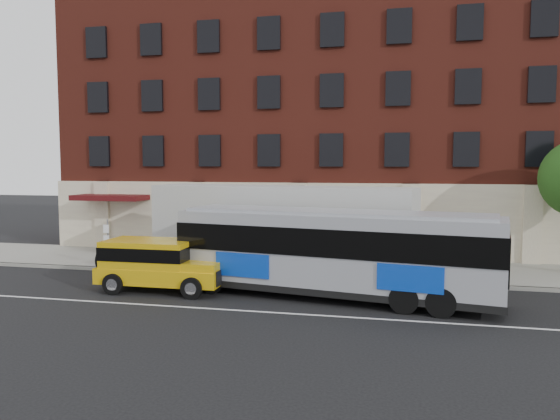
% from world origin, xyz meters
% --- Properties ---
extents(ground, '(120.00, 120.00, 0.00)m').
position_xyz_m(ground, '(0.00, 0.00, 0.00)').
color(ground, black).
rests_on(ground, ground).
extents(sidewalk, '(60.00, 6.00, 0.15)m').
position_xyz_m(sidewalk, '(0.00, 9.00, 0.07)').
color(sidewalk, gray).
rests_on(sidewalk, ground).
extents(kerb, '(60.00, 0.25, 0.15)m').
position_xyz_m(kerb, '(0.00, 6.00, 0.07)').
color(kerb, gray).
rests_on(kerb, ground).
extents(lane_line, '(60.00, 0.12, 0.01)m').
position_xyz_m(lane_line, '(0.00, 0.50, 0.01)').
color(lane_line, silver).
rests_on(lane_line, ground).
extents(building, '(30.00, 12.10, 15.00)m').
position_xyz_m(building, '(-0.01, 16.92, 7.58)').
color(building, maroon).
rests_on(building, sidewalk).
extents(sign_pole, '(0.30, 0.20, 2.50)m').
position_xyz_m(sign_pole, '(-8.50, 6.15, 1.45)').
color(sign_pole, slate).
rests_on(sign_pole, ground).
extents(city_bus, '(12.76, 4.74, 3.42)m').
position_xyz_m(city_bus, '(3.01, 3.01, 1.89)').
color(city_bus, '#95979E').
rests_on(city_bus, ground).
extents(yellow_suv, '(5.48, 2.44, 2.09)m').
position_xyz_m(yellow_suv, '(-4.25, 2.72, 1.20)').
color(yellow_suv, gold).
rests_on(yellow_suv, ground).
extents(shipping_container, '(12.75, 4.67, 4.17)m').
position_xyz_m(shipping_container, '(-0.02, 6.88, 2.06)').
color(shipping_container, black).
rests_on(shipping_container, ground).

